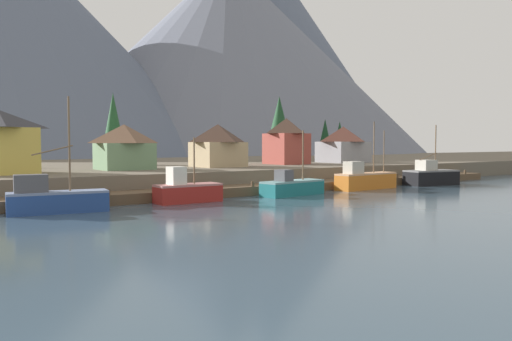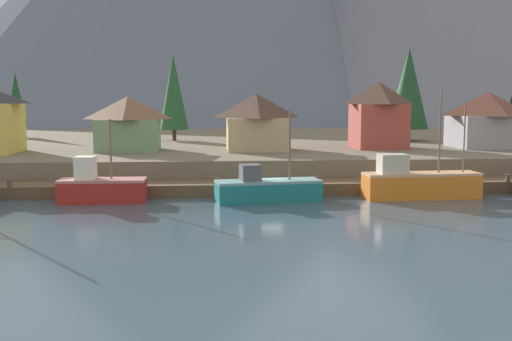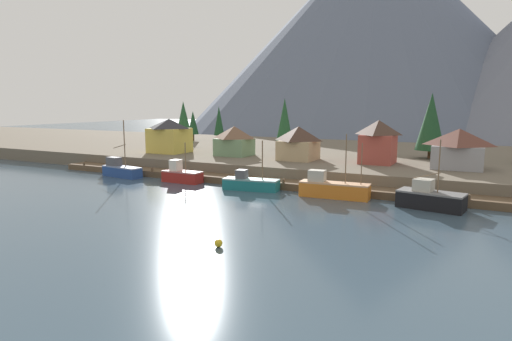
{
  "view_description": "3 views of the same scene",
  "coord_description": "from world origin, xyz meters",
  "px_view_note": "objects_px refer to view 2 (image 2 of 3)",
  "views": [
    {
      "loc": [
        -35.44,
        -45.04,
        5.72
      ],
      "look_at": [
        -1.7,
        2.83,
        2.57
      ],
      "focal_mm": 35.58,
      "sensor_mm": 36.0,
      "label": 1
    },
    {
      "loc": [
        -4.72,
        -47.09,
        7.8
      ],
      "look_at": [
        -0.82,
        1.0,
        2.03
      ],
      "focal_mm": 42.15,
      "sensor_mm": 36.0,
      "label": 2
    },
    {
      "loc": [
        29.15,
        -57.14,
        12.36
      ],
      "look_at": [
        -1.93,
        3.11,
        2.02
      ],
      "focal_mm": 31.18,
      "sensor_mm": 36.0,
      "label": 3
    }
  ],
  "objects_px": {
    "fishing_boat_red": "(101,187)",
    "conifer_near_right": "(408,88)",
    "house_green": "(128,123)",
    "conifer_mid_left": "(16,99)",
    "house_grey": "(487,119)",
    "house_red": "(378,114)",
    "fishing_boat_orange": "(418,183)",
    "conifer_near_left": "(174,92)",
    "house_tan": "(256,121)",
    "fishing_boat_teal": "(267,189)"
  },
  "relations": [
    {
      "from": "fishing_boat_red",
      "to": "conifer_near_right",
      "type": "distance_m",
      "value": 44.5
    },
    {
      "from": "house_green",
      "to": "conifer_mid_left",
      "type": "height_order",
      "value": "conifer_mid_left"
    },
    {
      "from": "house_grey",
      "to": "house_red",
      "type": "bearing_deg",
      "value": 178.97
    },
    {
      "from": "fishing_boat_orange",
      "to": "conifer_near_left",
      "type": "distance_m",
      "value": 38.38
    },
    {
      "from": "fishing_boat_red",
      "to": "conifer_mid_left",
      "type": "relative_size",
      "value": 0.71
    },
    {
      "from": "house_green",
      "to": "conifer_mid_left",
      "type": "xyz_separation_m",
      "value": [
        -18.44,
        24.17,
        2.49
      ]
    },
    {
      "from": "fishing_boat_orange",
      "to": "conifer_near_left",
      "type": "relative_size",
      "value": 0.85
    },
    {
      "from": "house_green",
      "to": "house_tan",
      "type": "relative_size",
      "value": 1.02
    },
    {
      "from": "house_green",
      "to": "fishing_boat_orange",
      "type": "bearing_deg",
      "value": -34.24
    },
    {
      "from": "conifer_mid_left",
      "to": "house_red",
      "type": "bearing_deg",
      "value": -27.04
    },
    {
      "from": "fishing_boat_red",
      "to": "house_tan",
      "type": "xyz_separation_m",
      "value": [
        13.17,
        16.13,
        4.36
      ]
    },
    {
      "from": "fishing_boat_red",
      "to": "fishing_boat_orange",
      "type": "bearing_deg",
      "value": -0.14
    },
    {
      "from": "conifer_near_left",
      "to": "conifer_near_right",
      "type": "height_order",
      "value": "conifer_near_right"
    },
    {
      "from": "fishing_boat_red",
      "to": "fishing_boat_orange",
      "type": "xyz_separation_m",
      "value": [
        24.63,
        -0.2,
        0.09
      ]
    },
    {
      "from": "fishing_boat_teal",
      "to": "house_tan",
      "type": "relative_size",
      "value": 1.3
    },
    {
      "from": "fishing_boat_red",
      "to": "conifer_near_left",
      "type": "xyz_separation_m",
      "value": [
        3.91,
        31.23,
        7.5
      ]
    },
    {
      "from": "conifer_near_left",
      "to": "conifer_mid_left",
      "type": "xyz_separation_m",
      "value": [
        -22.31,
        9.47,
        -0.8
      ]
    },
    {
      "from": "conifer_near_left",
      "to": "conifer_mid_left",
      "type": "relative_size",
      "value": 1.2
    },
    {
      "from": "conifer_near_left",
      "to": "fishing_boat_teal",
      "type": "bearing_deg",
      "value": -74.73
    },
    {
      "from": "fishing_boat_teal",
      "to": "conifer_mid_left",
      "type": "relative_size",
      "value": 0.91
    },
    {
      "from": "fishing_boat_teal",
      "to": "house_tan",
      "type": "bearing_deg",
      "value": 79.6
    },
    {
      "from": "fishing_boat_teal",
      "to": "house_tan",
      "type": "distance_m",
      "value": 17.37
    },
    {
      "from": "conifer_mid_left",
      "to": "conifer_near_left",
      "type": "bearing_deg",
      "value": -23.0
    },
    {
      "from": "conifer_mid_left",
      "to": "fishing_boat_orange",
      "type": "bearing_deg",
      "value": -43.55
    },
    {
      "from": "fishing_boat_teal",
      "to": "conifer_near_left",
      "type": "xyz_separation_m",
      "value": [
        -8.7,
        31.86,
        7.68
      ]
    },
    {
      "from": "house_red",
      "to": "conifer_mid_left",
      "type": "xyz_separation_m",
      "value": [
        -44.9,
        22.91,
        1.7
      ]
    },
    {
      "from": "fishing_boat_orange",
      "to": "house_green",
      "type": "height_order",
      "value": "fishing_boat_orange"
    },
    {
      "from": "fishing_boat_red",
      "to": "fishing_boat_teal",
      "type": "bearing_deg",
      "value": -2.53
    },
    {
      "from": "house_green",
      "to": "house_tan",
      "type": "bearing_deg",
      "value": -1.76
    },
    {
      "from": "fishing_boat_orange",
      "to": "house_red",
      "type": "height_order",
      "value": "house_red"
    },
    {
      "from": "house_grey",
      "to": "house_red",
      "type": "height_order",
      "value": "house_red"
    },
    {
      "from": "house_grey",
      "to": "house_green",
      "type": "xyz_separation_m",
      "value": [
        -38.52,
        -1.04,
        -0.25
      ]
    },
    {
      "from": "fishing_boat_teal",
      "to": "house_red",
      "type": "relative_size",
      "value": 1.16
    },
    {
      "from": "house_grey",
      "to": "house_tan",
      "type": "bearing_deg",
      "value": -176.75
    },
    {
      "from": "house_green",
      "to": "conifer_near_right",
      "type": "distance_m",
      "value": 35.53
    },
    {
      "from": "fishing_boat_red",
      "to": "house_tan",
      "type": "relative_size",
      "value": 1.02
    },
    {
      "from": "house_green",
      "to": "conifer_near_left",
      "type": "xyz_separation_m",
      "value": [
        3.86,
        14.7,
        3.29
      ]
    },
    {
      "from": "fishing_boat_orange",
      "to": "house_red",
      "type": "xyz_separation_m",
      "value": [
        1.86,
        17.99,
        4.91
      ]
    },
    {
      "from": "house_green",
      "to": "conifer_near_right",
      "type": "xyz_separation_m",
      "value": [
        33.28,
        11.86,
        3.75
      ]
    },
    {
      "from": "house_green",
      "to": "fishing_boat_red",
      "type": "bearing_deg",
      "value": -90.15
    },
    {
      "from": "fishing_boat_orange",
      "to": "conifer_mid_left",
      "type": "distance_m",
      "value": 59.74
    },
    {
      "from": "conifer_mid_left",
      "to": "fishing_boat_teal",
      "type": "bearing_deg",
      "value": -53.13
    },
    {
      "from": "house_grey",
      "to": "fishing_boat_teal",
      "type": "bearing_deg",
      "value": -144.96
    },
    {
      "from": "fishing_boat_teal",
      "to": "conifer_near_left",
      "type": "bearing_deg",
      "value": 96.78
    },
    {
      "from": "house_tan",
      "to": "conifer_near_right",
      "type": "relative_size",
      "value": 0.54
    },
    {
      "from": "house_red",
      "to": "fishing_boat_orange",
      "type": "bearing_deg",
      "value": -95.92
    },
    {
      "from": "fishing_boat_orange",
      "to": "house_green",
      "type": "bearing_deg",
      "value": 142.83
    },
    {
      "from": "conifer_near_left",
      "to": "conifer_mid_left",
      "type": "height_order",
      "value": "conifer_near_left"
    },
    {
      "from": "fishing_boat_red",
      "to": "house_red",
      "type": "height_order",
      "value": "house_red"
    },
    {
      "from": "fishing_boat_orange",
      "to": "conifer_near_left",
      "type": "bearing_deg",
      "value": 120.47
    }
  ]
}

